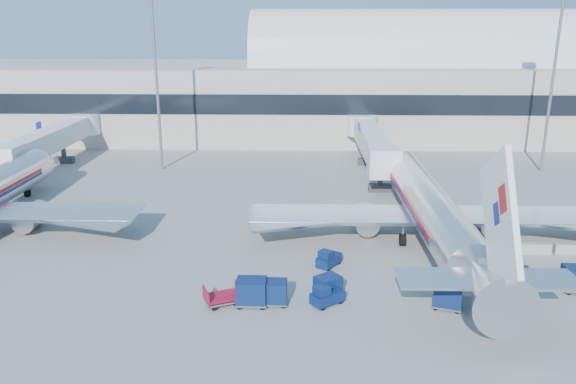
{
  "coord_description": "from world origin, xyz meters",
  "views": [
    {
      "loc": [
        -1.41,
        -42.15,
        18.41
      ],
      "look_at": [
        -2.62,
        6.0,
        4.05
      ],
      "focal_mm": 35.0,
      "sensor_mm": 36.0,
      "label": 1
    }
  ],
  "objects_px": {
    "airliner_main": "(432,210)",
    "tug_right": "(509,269)",
    "barrier_mid": "(572,249)",
    "tug_lead": "(326,296)",
    "mast_west": "(155,55)",
    "barrier_near": "(533,249)",
    "jetbridge_near": "(370,140)",
    "jetbridge_mid": "(55,138)",
    "cart_train_c": "(252,292)",
    "cart_open_red": "(223,298)",
    "cart_train_a": "(328,286)",
    "cart_solo_near": "(448,296)",
    "tug_left": "(328,259)",
    "mast_east": "(556,56)",
    "cart_train_b": "(274,292)"
  },
  "relations": [
    {
      "from": "airliner_main",
      "to": "barrier_near",
      "type": "height_order",
      "value": "airliner_main"
    },
    {
      "from": "cart_train_a",
      "to": "tug_left",
      "type": "bearing_deg",
      "value": 51.47
    },
    {
      "from": "tug_right",
      "to": "mast_east",
      "type": "bearing_deg",
      "value": 84.06
    },
    {
      "from": "airliner_main",
      "to": "tug_right",
      "type": "bearing_deg",
      "value": -59.77
    },
    {
      "from": "cart_solo_near",
      "to": "mast_west",
      "type": "bearing_deg",
      "value": 145.38
    },
    {
      "from": "jetbridge_mid",
      "to": "barrier_near",
      "type": "bearing_deg",
      "value": -28.8
    },
    {
      "from": "airliner_main",
      "to": "cart_train_b",
      "type": "xyz_separation_m",
      "value": [
        -13.26,
        -11.91,
        -2.02
      ]
    },
    {
      "from": "airliner_main",
      "to": "barrier_near",
      "type": "bearing_deg",
      "value": -17.39
    },
    {
      "from": "cart_solo_near",
      "to": "tug_lead",
      "type": "bearing_deg",
      "value": -163.54
    },
    {
      "from": "cart_train_b",
      "to": "airliner_main",
      "type": "bearing_deg",
      "value": 43.62
    },
    {
      "from": "barrier_mid",
      "to": "tug_left",
      "type": "xyz_separation_m",
      "value": [
        -20.56,
        -3.07,
        0.22
      ]
    },
    {
      "from": "cart_train_c",
      "to": "barrier_near",
      "type": "bearing_deg",
      "value": 23.5
    },
    {
      "from": "barrier_mid",
      "to": "cart_open_red",
      "type": "relative_size",
      "value": 1.03
    },
    {
      "from": "barrier_near",
      "to": "tug_lead",
      "type": "bearing_deg",
      "value": -151.94
    },
    {
      "from": "jetbridge_mid",
      "to": "cart_open_red",
      "type": "distance_m",
      "value": 47.4
    },
    {
      "from": "jetbridge_near",
      "to": "tug_right",
      "type": "bearing_deg",
      "value": -78.75
    },
    {
      "from": "barrier_near",
      "to": "cart_solo_near",
      "type": "relative_size",
      "value": 1.31
    },
    {
      "from": "cart_train_c",
      "to": "cart_open_red",
      "type": "distance_m",
      "value": 2.05
    },
    {
      "from": "cart_solo_near",
      "to": "barrier_mid",
      "type": "bearing_deg",
      "value": 55.41
    },
    {
      "from": "tug_lead",
      "to": "cart_solo_near",
      "type": "relative_size",
      "value": 1.1
    },
    {
      "from": "barrier_mid",
      "to": "tug_lead",
      "type": "relative_size",
      "value": 1.19
    },
    {
      "from": "cart_train_a",
      "to": "cart_solo_near",
      "type": "height_order",
      "value": "cart_solo_near"
    },
    {
      "from": "mast_west",
      "to": "tug_lead",
      "type": "height_order",
      "value": "mast_west"
    },
    {
      "from": "jetbridge_near",
      "to": "cart_solo_near",
      "type": "bearing_deg",
      "value": -88.62
    },
    {
      "from": "barrier_mid",
      "to": "tug_lead",
      "type": "height_order",
      "value": "tug_lead"
    },
    {
      "from": "jetbridge_mid",
      "to": "cart_train_c",
      "type": "xyz_separation_m",
      "value": [
        29.64,
        -38.39,
        -2.93
      ]
    },
    {
      "from": "jetbridge_near",
      "to": "jetbridge_mid",
      "type": "height_order",
      "value": "same"
    },
    {
      "from": "jetbridge_mid",
      "to": "cart_train_c",
      "type": "height_order",
      "value": "jetbridge_mid"
    },
    {
      "from": "cart_train_a",
      "to": "cart_train_c",
      "type": "distance_m",
      "value": 5.42
    },
    {
      "from": "mast_west",
      "to": "cart_open_red",
      "type": "bearing_deg",
      "value": -70.53
    },
    {
      "from": "mast_east",
      "to": "cart_solo_near",
      "type": "height_order",
      "value": "mast_east"
    },
    {
      "from": "mast_west",
      "to": "barrier_near",
      "type": "relative_size",
      "value": 7.53
    },
    {
      "from": "tug_lead",
      "to": "cart_train_a",
      "type": "height_order",
      "value": "cart_train_a"
    },
    {
      "from": "tug_left",
      "to": "cart_open_red",
      "type": "distance_m",
      "value": 9.87
    },
    {
      "from": "tug_lead",
      "to": "barrier_mid",
      "type": "bearing_deg",
      "value": -12.82
    },
    {
      "from": "jetbridge_near",
      "to": "cart_train_c",
      "type": "relative_size",
      "value": 12.79
    },
    {
      "from": "mast_west",
      "to": "barrier_mid",
      "type": "distance_m",
      "value": 51.92
    },
    {
      "from": "cart_open_red",
      "to": "mast_east",
      "type": "bearing_deg",
      "value": 21.97
    },
    {
      "from": "cart_train_c",
      "to": "cart_open_red",
      "type": "xyz_separation_m",
      "value": [
        -1.97,
        0.06,
        -0.54
      ]
    },
    {
      "from": "barrier_near",
      "to": "barrier_mid",
      "type": "relative_size",
      "value": 1.0
    },
    {
      "from": "tug_lead",
      "to": "tug_right",
      "type": "distance_m",
      "value": 14.69
    },
    {
      "from": "airliner_main",
      "to": "barrier_mid",
      "type": "distance_m",
      "value": 11.84
    },
    {
      "from": "barrier_mid",
      "to": "tug_lead",
      "type": "distance_m",
      "value": 22.99
    },
    {
      "from": "tug_left",
      "to": "cart_train_b",
      "type": "xyz_separation_m",
      "value": [
        -4.0,
        -6.33,
        0.24
      ]
    },
    {
      "from": "tug_lead",
      "to": "cart_train_a",
      "type": "bearing_deg",
      "value": 44.86
    },
    {
      "from": "barrier_mid",
      "to": "cart_train_b",
      "type": "height_order",
      "value": "cart_train_b"
    },
    {
      "from": "airliner_main",
      "to": "tug_left",
      "type": "relative_size",
      "value": 14.94
    },
    {
      "from": "cart_train_a",
      "to": "mast_west",
      "type": "bearing_deg",
      "value": 83.63
    },
    {
      "from": "barrier_near",
      "to": "cart_train_c",
      "type": "bearing_deg",
      "value": -157.17
    },
    {
      "from": "cart_train_b",
      "to": "cart_open_red",
      "type": "relative_size",
      "value": 0.68
    }
  ]
}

